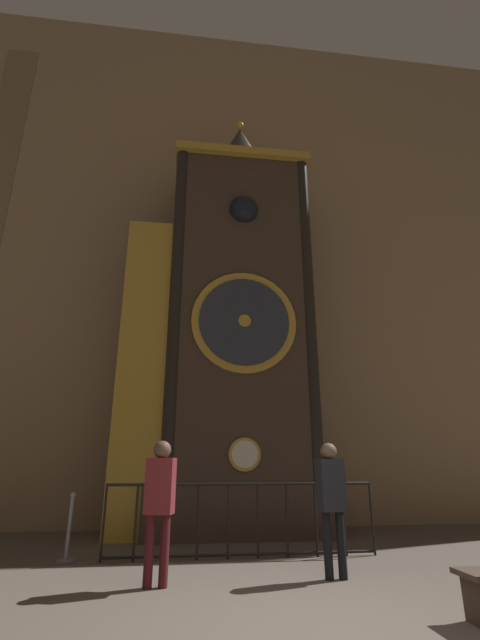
{
  "coord_description": "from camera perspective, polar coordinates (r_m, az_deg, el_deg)",
  "views": [
    {
      "loc": [
        -1.22,
        -4.1,
        1.37
      ],
      "look_at": [
        -0.01,
        5.39,
        4.61
      ],
      "focal_mm": 24.0,
      "sensor_mm": 36.0,
      "label": 1
    }
  ],
  "objects": [
    {
      "name": "cathedral_back_wall",
      "position": [
        12.39,
        -1.09,
        10.77
      ],
      "size": [
        24.0,
        0.32,
        14.95
      ],
      "color": "#997A5B",
      "rests_on": "ground_plane"
    },
    {
      "name": "ground_plane",
      "position": [
        4.49,
        11.02,
        -36.15
      ],
      "size": [
        28.0,
        28.0,
        0.0
      ],
      "primitive_type": "plane",
      "color": "brown"
    },
    {
      "name": "stanchion_post",
      "position": [
        7.69,
        -21.97,
        -25.41
      ],
      "size": [
        0.28,
        0.28,
        0.97
      ],
      "color": "gray",
      "rests_on": "ground_plane"
    },
    {
      "name": "railing_fence",
      "position": [
        7.39,
        0.39,
        -24.66
      ],
      "size": [
        4.28,
        0.05,
        1.09
      ],
      "color": "black",
      "rests_on": "ground_plane"
    },
    {
      "name": "visitor_far",
      "position": [
        6.22,
        12.06,
        -21.73
      ],
      "size": [
        0.37,
        0.26,
        1.65
      ],
      "rotation": [
        0.0,
        0.0,
        0.14
      ],
      "color": "black",
      "rests_on": "ground_plane"
    },
    {
      "name": "clock_tower",
      "position": [
        9.97,
        -1.88,
        -1.03
      ],
      "size": [
        4.6,
        1.8,
        10.46
      ],
      "color": "#423328",
      "rests_on": "ground_plane"
    },
    {
      "name": "visitor_near",
      "position": [
        5.81,
        -10.64,
        -22.01
      ],
      "size": [
        0.38,
        0.29,
        1.66
      ],
      "rotation": [
        0.0,
        0.0,
        -0.24
      ],
      "color": "#461518",
      "rests_on": "ground_plane"
    }
  ]
}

